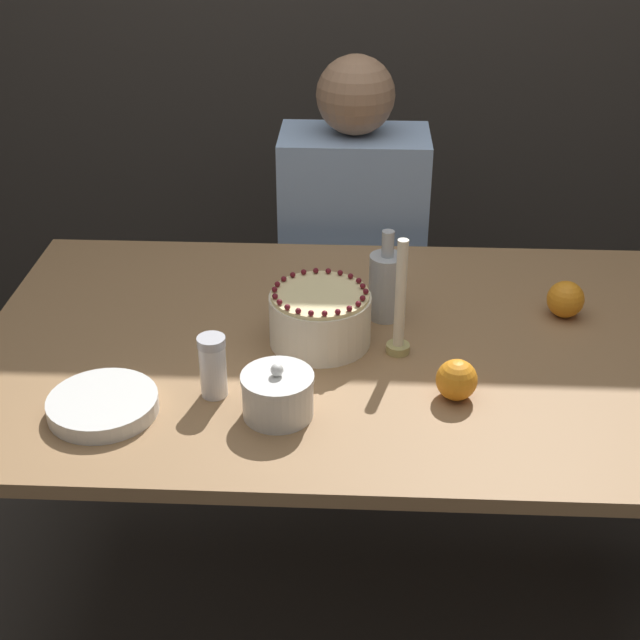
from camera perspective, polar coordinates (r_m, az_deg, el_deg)
ground_plane at (r=2.37m, az=2.21°, el=-17.60°), size 12.00×12.00×0.00m
dining_table at (r=1.93m, az=2.59°, el=-4.14°), size 1.62×0.97×0.77m
cake at (r=1.85m, az=0.00°, el=0.11°), size 0.21×0.21×0.13m
sugar_bowl at (r=1.64m, az=-2.72°, el=-4.79°), size 0.13×0.13×0.11m
sugar_shaker at (r=1.69m, az=-6.87°, el=-2.94°), size 0.05×0.05×0.13m
plate_stack at (r=1.70m, az=-13.72°, el=-5.30°), size 0.21×0.21×0.03m
candle at (r=1.80m, az=5.13°, el=0.72°), size 0.05×0.05×0.25m
bottle at (r=1.94m, az=4.26°, el=2.26°), size 0.08×0.08×0.21m
orange_fruit_0 at (r=1.70m, az=8.73°, el=-3.80°), size 0.08×0.08×0.08m
orange_fruit_1 at (r=2.03m, az=15.44°, el=1.29°), size 0.08×0.08×0.08m
person_man_blue_shirt at (r=2.59m, az=2.04°, el=1.77°), size 0.40×0.34×1.21m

